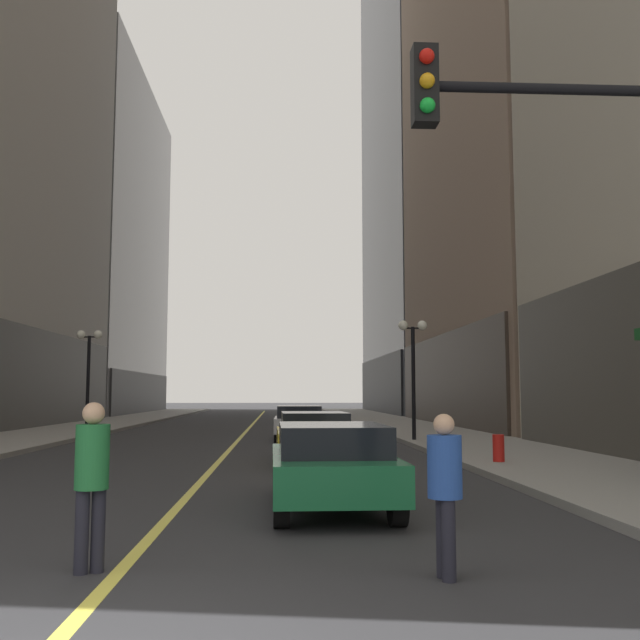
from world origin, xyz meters
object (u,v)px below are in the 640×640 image
Objects in this scene: car_silver at (299,421)px; street_lamp_right_mid at (413,353)px; traffic_light_near_right at (619,217)px; pedestrian_in_blue_hoodie at (445,483)px; car_green at (331,463)px; fire_hydrant_right at (499,451)px; street_lamp_left_far at (89,358)px; car_yellow at (314,436)px; pedestrian_in_green_parka at (92,473)px.

street_lamp_right_mid is (4.07, -2.31, 2.54)m from car_silver.
street_lamp_right_mid reaches higher than car_silver.
street_lamp_right_mid is (1.05, 18.22, -0.49)m from traffic_light_near_right.
car_silver is 2.64× the size of pedestrian_in_blue_hoodie.
car_green is 1.02× the size of car_silver.
car_green reaches higher than fire_hydrant_right.
traffic_light_near_right reaches higher than car_silver.
street_lamp_left_far reaches higher than pedestrian_in_blue_hoodie.
car_yellow is 4.57m from fire_hydrant_right.
traffic_light_near_right is 25.84m from street_lamp_left_far.
pedestrian_in_green_parka is at bearing -110.07° from street_lamp_right_mid.
traffic_light_near_right is 7.06× the size of fire_hydrant_right.
traffic_light_near_right is (2.94, -3.66, 3.02)m from car_green.
street_lamp_left_far is at bearing 164.15° from car_silver.
street_lamp_left_far is (-8.81, 19.34, 2.54)m from car_green.
street_lamp_left_far is (-8.86, 12.16, 2.54)m from car_yellow.
pedestrian_in_green_parka is 6.28m from traffic_light_near_right.
traffic_light_near_right reaches higher than car_green.
car_silver reaches higher than fire_hydrant_right.
pedestrian_in_blue_hoodie is 0.28× the size of traffic_light_near_right.
street_lamp_right_mid is 5.54× the size of fire_hydrant_right.
car_silver is at bearing 92.44° from pedestrian_in_blue_hoodie.
car_yellow is at bearing 104.90° from traffic_light_near_right.
pedestrian_in_blue_hoodie reaches higher than car_green.
car_green is at bearing -105.35° from street_lamp_right_mid.
pedestrian_in_blue_hoodie reaches higher than car_silver.
car_green is 0.76× the size of traffic_light_near_right.
car_green is at bearing -65.52° from street_lamp_left_far.
street_lamp_right_mid is at bearing -29.54° from car_silver.
car_yellow is 9.68m from car_silver.
traffic_light_near_right reaches higher than street_lamp_left_far.
car_green is 4.64m from pedestrian_in_green_parka.
fire_hydrant_right is (13.30, -13.21, -2.86)m from street_lamp_left_far.
pedestrian_in_green_parka is (-2.76, -10.94, 0.27)m from car_yellow.
car_yellow is at bearing 166.67° from fire_hydrant_right.
pedestrian_in_blue_hoodie is at bearing -67.75° from street_lamp_left_far.
street_lamp_right_mid reaches higher than car_green.
street_lamp_right_mid reaches higher than pedestrian_in_blue_hoodie.
pedestrian_in_green_parka is 2.13× the size of fire_hydrant_right.
pedestrian_in_blue_hoodie reaches higher than fire_hydrant_right.
fire_hydrant_right is at bearing -86.61° from street_lamp_right_mid.
street_lamp_right_mid is 8.91m from fire_hydrant_right.
pedestrian_in_green_parka is 3.55m from pedestrian_in_blue_hoodie.
car_green is 2.69× the size of pedestrian_in_blue_hoodie.
street_lamp_right_mid is at bearing -20.50° from street_lamp_left_far.
street_lamp_left_far is at bearing 104.81° from pedestrian_in_green_parka.
street_lamp_right_mid is (6.69, 18.32, 2.26)m from pedestrian_in_green_parka.
pedestrian_in_green_parka reaches higher than car_green.
traffic_light_near_right reaches higher than pedestrian_in_green_parka.
pedestrian_in_blue_hoodie is at bearing -86.16° from car_yellow.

